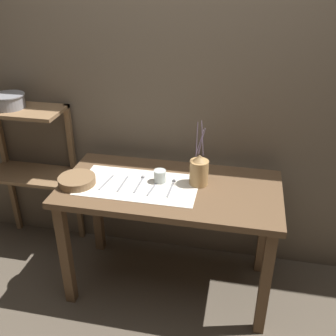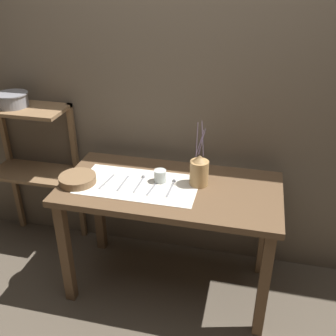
{
  "view_description": "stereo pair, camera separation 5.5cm",
  "coord_description": "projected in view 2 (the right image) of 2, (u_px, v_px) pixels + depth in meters",
  "views": [
    {
      "loc": [
        0.4,
        -1.98,
        1.97
      ],
      "look_at": [
        -0.01,
        0.0,
        0.9
      ],
      "focal_mm": 42.0,
      "sensor_mm": 36.0,
      "label": 1
    },
    {
      "loc": [
        0.45,
        -1.97,
        1.97
      ],
      "look_at": [
        -0.01,
        0.0,
        0.9
      ],
      "focal_mm": 42.0,
      "sensor_mm": 36.0,
      "label": 2
    }
  ],
  "objects": [
    {
      "name": "pitcher_with_flowers",
      "position": [
        199.0,
        171.0,
        2.32
      ],
      "size": [
        0.11,
        0.11,
        0.4
      ],
      "color": "#A87F4C",
      "rests_on": "wooden_table"
    },
    {
      "name": "wooden_bowl",
      "position": [
        78.0,
        179.0,
        2.36
      ],
      "size": [
        0.22,
        0.22,
        0.05
      ],
      "color": "brown",
      "rests_on": "wooden_table"
    },
    {
      "name": "wooden_table",
      "position": [
        170.0,
        202.0,
        2.39
      ],
      "size": [
        1.32,
        0.66,
        0.78
      ],
      "color": "brown",
      "rests_on": "ground_plane"
    },
    {
      "name": "wooden_shelf_unit",
      "position": [
        32.0,
        150.0,
        2.79
      ],
      "size": [
        0.59,
        0.3,
        1.11
      ],
      "color": "brown",
      "rests_on": "ground_plane"
    },
    {
      "name": "glass_tumbler_near",
      "position": [
        160.0,
        176.0,
        2.37
      ],
      "size": [
        0.07,
        0.07,
        0.08
      ],
      "color": "#B7C1BC",
      "rests_on": "wooden_table"
    },
    {
      "name": "spoon_inner",
      "position": [
        142.0,
        180.0,
        2.39
      ],
      "size": [
        0.02,
        0.2,
        0.02
      ],
      "color": "gray",
      "rests_on": "wooden_table"
    },
    {
      "name": "fork_inner",
      "position": [
        123.0,
        183.0,
        2.36
      ],
      "size": [
        0.02,
        0.19,
        0.0
      ],
      "color": "gray",
      "rests_on": "wooden_table"
    },
    {
      "name": "fork_outer",
      "position": [
        153.0,
        187.0,
        2.32
      ],
      "size": [
        0.03,
        0.19,
        0.0
      ],
      "color": "gray",
      "rests_on": "wooden_table"
    },
    {
      "name": "linen_cloth",
      "position": [
        138.0,
        184.0,
        2.35
      ],
      "size": [
        0.71,
        0.38,
        0.0
      ],
      "color": "silver",
      "rests_on": "wooden_table"
    },
    {
      "name": "stone_wall_back",
      "position": [
        185.0,
        95.0,
        2.52
      ],
      "size": [
        7.0,
        0.06,
        2.4
      ],
      "color": "brown",
      "rests_on": "ground_plane"
    },
    {
      "name": "metal_pot_large",
      "position": [
        12.0,
        99.0,
        2.6
      ],
      "size": [
        0.21,
        0.21,
        0.09
      ],
      "color": "gray",
      "rests_on": "wooden_shelf_unit"
    },
    {
      "name": "ground_plane",
      "position": [
        170.0,
        283.0,
        2.71
      ],
      "size": [
        12.0,
        12.0,
        0.0
      ],
      "primitive_type": "plane",
      "color": "brown"
    },
    {
      "name": "spoon_outer",
      "position": [
        173.0,
        184.0,
        2.35
      ],
      "size": [
        0.02,
        0.2,
        0.02
      ],
      "color": "gray",
      "rests_on": "wooden_table"
    },
    {
      "name": "knife_center",
      "position": [
        107.0,
        182.0,
        2.38
      ],
      "size": [
        0.04,
        0.19,
        0.0
      ],
      "color": "gray",
      "rests_on": "wooden_table"
    }
  ]
}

